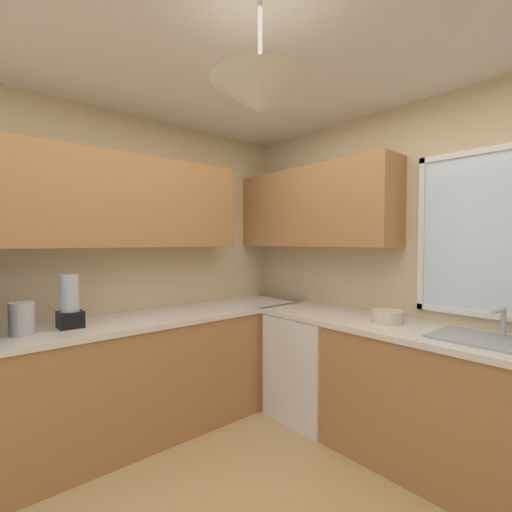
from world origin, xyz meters
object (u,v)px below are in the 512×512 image
blender_appliance (70,304)px  kettle (22,319)px  dishwasher (312,366)px  sink_assembly (495,340)px  bowl (387,317)px

blender_appliance → kettle: bearing=-85.9°
dishwasher → sink_assembly: 1.41m
blender_appliance → dishwasher: bearing=69.0°
sink_assembly → bowl: sink_assembly is taller
kettle → blender_appliance: blender_appliance is taller
dishwasher → sink_assembly: size_ratio=1.35×
kettle → blender_appliance: (-0.02, 0.28, 0.06)m
dishwasher → blender_appliance: blender_appliance is taller
dishwasher → blender_appliance: 1.95m
kettle → dishwasher: bearing=72.3°
dishwasher → kettle: kettle is taller
dishwasher → bowl: bearing=2.6°
kettle → blender_appliance: bearing=94.1°
bowl → blender_appliance: bearing=-127.1°
kettle → bowl: 2.41m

